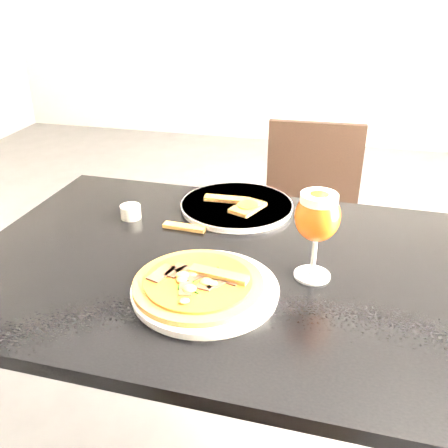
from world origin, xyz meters
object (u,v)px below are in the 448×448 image
(dining_table, at_px, (231,295))
(pizza, at_px, (199,283))
(chair_far, at_px, (309,224))
(beer_glass, at_px, (317,217))

(dining_table, distance_m, pizza, 0.18)
(chair_far, bearing_deg, beer_glass, -87.89)
(beer_glass, bearing_deg, pizza, -151.44)
(dining_table, xyz_separation_m, chair_far, (0.12, 0.82, -0.20))
(chair_far, distance_m, beer_glass, 0.94)
(chair_far, relative_size, pizza, 3.13)
(dining_table, height_order, chair_far, chair_far)
(chair_far, height_order, pizza, chair_far)
(pizza, bearing_deg, beer_glass, 28.56)
(chair_far, relative_size, beer_glass, 4.21)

